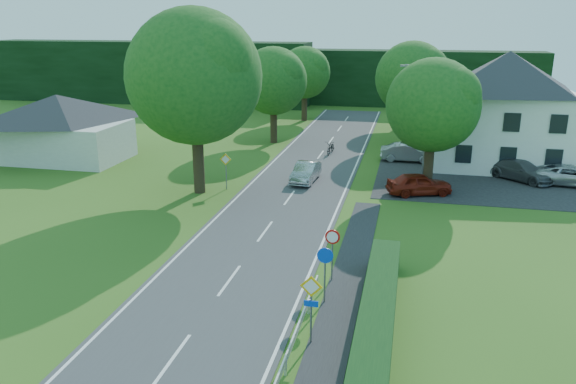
% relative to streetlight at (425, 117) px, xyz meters
% --- Properties ---
extents(road, '(7.00, 80.00, 0.04)m').
position_rel_streetlight_xyz_m(road, '(-8.06, -10.00, -4.44)').
color(road, '#3E3D40').
rests_on(road, ground).
extents(parking_pad, '(14.00, 16.00, 0.04)m').
position_rel_streetlight_xyz_m(parking_pad, '(3.94, 3.00, -4.44)').
color(parking_pad, '#242426').
rests_on(parking_pad, ground).
extents(line_edge_left, '(0.12, 80.00, 0.01)m').
position_rel_streetlight_xyz_m(line_edge_left, '(-11.31, -10.00, -4.42)').
color(line_edge_left, white).
rests_on(line_edge_left, road).
extents(line_edge_right, '(0.12, 80.00, 0.01)m').
position_rel_streetlight_xyz_m(line_edge_right, '(-4.81, -10.00, -4.42)').
color(line_edge_right, white).
rests_on(line_edge_right, road).
extents(line_centre, '(0.12, 80.00, 0.01)m').
position_rel_streetlight_xyz_m(line_centre, '(-8.06, -10.00, -4.42)').
color(line_centre, white).
rests_on(line_centre, road).
extents(tree_main, '(9.40, 9.40, 11.64)m').
position_rel_streetlight_xyz_m(tree_main, '(-14.06, -6.00, 1.36)').
color(tree_main, '#174D18').
rests_on(tree_main, ground).
extents(tree_left_far, '(7.00, 7.00, 8.58)m').
position_rel_streetlight_xyz_m(tree_left_far, '(-13.06, 10.00, -0.17)').
color(tree_left_far, '#174D18').
rests_on(tree_left_far, ground).
extents(tree_right_far, '(7.40, 7.40, 9.09)m').
position_rel_streetlight_xyz_m(tree_right_far, '(-1.06, 12.00, 0.08)').
color(tree_right_far, '#174D18').
rests_on(tree_right_far, ground).
extents(tree_left_back, '(6.60, 6.60, 8.07)m').
position_rel_streetlight_xyz_m(tree_left_back, '(-12.56, 22.00, -0.43)').
color(tree_left_back, '#174D18').
rests_on(tree_left_back, ground).
extents(tree_right_back, '(6.20, 6.20, 7.56)m').
position_rel_streetlight_xyz_m(tree_right_back, '(-2.06, 20.00, -0.68)').
color(tree_right_back, '#174D18').
rests_on(tree_right_back, ground).
extents(tree_right_mid, '(7.00, 7.00, 8.58)m').
position_rel_streetlight_xyz_m(tree_right_mid, '(0.44, -2.00, -0.17)').
color(tree_right_mid, '#174D18').
rests_on(tree_right_mid, ground).
extents(treeline_left, '(44.00, 6.00, 8.00)m').
position_rel_streetlight_xyz_m(treeline_left, '(-36.06, 32.00, -0.46)').
color(treeline_left, black).
rests_on(treeline_left, ground).
extents(treeline_right, '(30.00, 5.00, 7.00)m').
position_rel_streetlight_xyz_m(treeline_right, '(-0.06, 36.00, -0.96)').
color(treeline_right, black).
rests_on(treeline_right, ground).
extents(bungalow_left, '(11.00, 6.50, 5.20)m').
position_rel_streetlight_xyz_m(bungalow_left, '(-28.06, 0.00, -1.75)').
color(bungalow_left, '#BABBB6').
rests_on(bungalow_left, ground).
extents(house_white, '(10.60, 8.40, 8.60)m').
position_rel_streetlight_xyz_m(house_white, '(5.94, 6.00, -0.06)').
color(house_white, white).
rests_on(house_white, ground).
extents(streetlight, '(2.03, 0.18, 8.00)m').
position_rel_streetlight_xyz_m(streetlight, '(0.00, 0.00, 0.00)').
color(streetlight, slate).
rests_on(streetlight, ground).
extents(sign_priority_right, '(0.78, 0.09, 2.59)m').
position_rel_streetlight_xyz_m(sign_priority_right, '(-3.76, -22.02, -2.67)').
color(sign_priority_right, slate).
rests_on(sign_priority_right, ground).
extents(sign_roundabout, '(0.64, 0.08, 2.37)m').
position_rel_streetlight_xyz_m(sign_roundabout, '(-3.76, -19.02, -2.79)').
color(sign_roundabout, slate).
rests_on(sign_roundabout, ground).
extents(sign_speed_limit, '(0.64, 0.11, 2.37)m').
position_rel_streetlight_xyz_m(sign_speed_limit, '(-3.76, -17.03, -2.70)').
color(sign_speed_limit, slate).
rests_on(sign_speed_limit, ground).
extents(sign_priority_left, '(0.78, 0.09, 2.44)m').
position_rel_streetlight_xyz_m(sign_priority_left, '(-12.56, -5.02, -2.75)').
color(sign_priority_left, slate).
rests_on(sign_priority_left, ground).
extents(moving_car, '(1.61, 4.08, 1.32)m').
position_rel_streetlight_xyz_m(moving_car, '(-7.76, -2.08, -3.76)').
color(moving_car, '#A7A8AC').
rests_on(moving_car, road).
extents(motorcycle, '(0.89, 2.18, 1.12)m').
position_rel_streetlight_xyz_m(motorcycle, '(-7.29, 6.52, -3.86)').
color(motorcycle, black).
rests_on(motorcycle, road).
extents(parked_car_red, '(4.43, 2.90, 1.40)m').
position_rel_streetlight_xyz_m(parked_car_red, '(-0.10, -3.50, -3.72)').
color(parked_car_red, maroon).
rests_on(parked_car_red, parking_pad).
extents(parked_car_silver_a, '(4.31, 1.59, 1.41)m').
position_rel_streetlight_xyz_m(parked_car_silver_a, '(-0.98, 5.32, -3.72)').
color(parked_car_silver_a, '#9FA0A4').
rests_on(parked_car_silver_a, parking_pad).
extents(parked_car_grey, '(4.85, 4.56, 1.38)m').
position_rel_streetlight_xyz_m(parked_car_grey, '(6.83, 1.55, -3.74)').
color(parked_car_grey, '#4F4F54').
rests_on(parked_car_grey, parking_pad).
extents(parked_car_silver_b, '(5.07, 2.90, 1.33)m').
position_rel_streetlight_xyz_m(parked_car_silver_b, '(9.94, 0.93, -3.76)').
color(parked_car_silver_b, silver).
rests_on(parked_car_silver_b, parking_pad).
extents(parasol, '(2.36, 2.39, 1.92)m').
position_rel_streetlight_xyz_m(parasol, '(2.58, 3.38, -3.46)').
color(parasol, '#B20E29').
rests_on(parasol, parking_pad).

